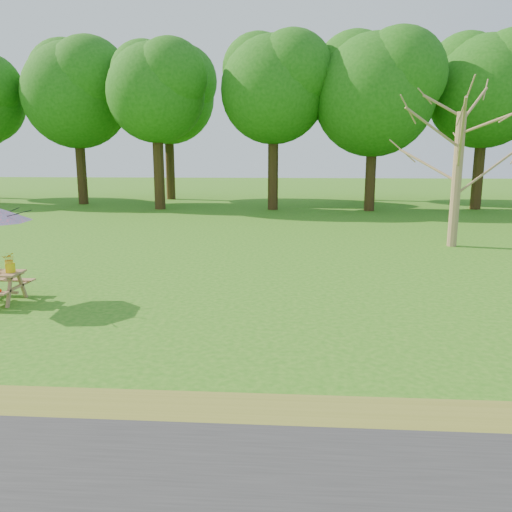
{
  "coord_description": "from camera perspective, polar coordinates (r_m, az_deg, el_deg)",
  "views": [
    {
      "loc": [
        1.46,
        -8.37,
        3.15
      ],
      "look_at": [
        0.79,
        1.64,
        1.1
      ],
      "focal_mm": 35.0,
      "sensor_mm": 36.0,
      "label": 1
    }
  ],
  "objects": [
    {
      "name": "ground",
      "position": [
        9.06,
        -5.73,
        -8.85
      ],
      "size": [
        120.0,
        120.0,
        0.0
      ],
      "primitive_type": "plane",
      "color": "#266F15",
      "rests_on": "ground"
    },
    {
      "name": "flower_bucket",
      "position": [
        11.87,
        -26.33,
        -0.59
      ],
      "size": [
        0.32,
        0.3,
        0.44
      ],
      "color": "yellow",
      "rests_on": "picnic_table"
    },
    {
      "name": "drygrass_strip",
      "position": [
        6.56,
        -9.95,
        -17.3
      ],
      "size": [
        120.0,
        1.2,
        0.01
      ],
      "primitive_type": "cube",
      "color": "olive",
      "rests_on": "ground"
    },
    {
      "name": "bare_tree",
      "position": [
        18.75,
        22.96,
        20.64
      ],
      "size": [
        6.06,
        6.06,
        10.52
      ],
      "color": "#8F744E",
      "rests_on": "ground"
    },
    {
      "name": "treeline",
      "position": [
        30.79,
        1.16,
        20.62
      ],
      "size": [
        60.0,
        12.0,
        16.0
      ],
      "primitive_type": null,
      "color": "#185C0F",
      "rests_on": "ground"
    }
  ]
}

